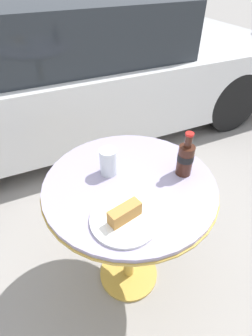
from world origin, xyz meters
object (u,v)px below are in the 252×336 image
cola_bottle_left (185,158)px  drinking_glass (109,163)px  bistro_table (129,204)px  lunch_plate_near (125,217)px  parked_car (77,70)px

cola_bottle_left → drinking_glass: bearing=154.7°
bistro_table → lunch_plate_near: lunch_plate_near is taller
bistro_table → cola_bottle_left: 0.34m
bistro_table → drinking_glass: 0.23m
bistro_table → parked_car: 1.99m
cola_bottle_left → lunch_plate_near: 0.39m
bistro_table → parked_car: size_ratio=0.18×
drinking_glass → lunch_plate_near: (-0.05, -0.28, -0.04)m
bistro_table → parked_car: bearing=80.5°
drinking_glass → parked_car: size_ratio=0.03×
lunch_plate_near → parked_car: (0.44, 2.15, -0.19)m
drinking_glass → lunch_plate_near: size_ratio=0.48×
lunch_plate_near → cola_bottle_left: bearing=21.1°
lunch_plate_near → parked_car: size_ratio=0.06×
parked_car → bistro_table: bearing=-99.5°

